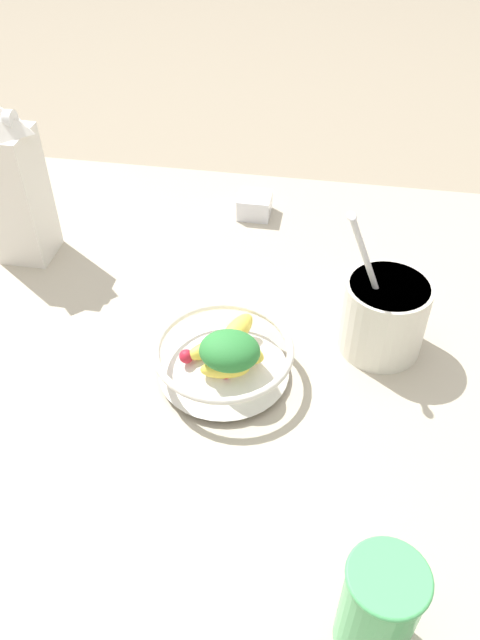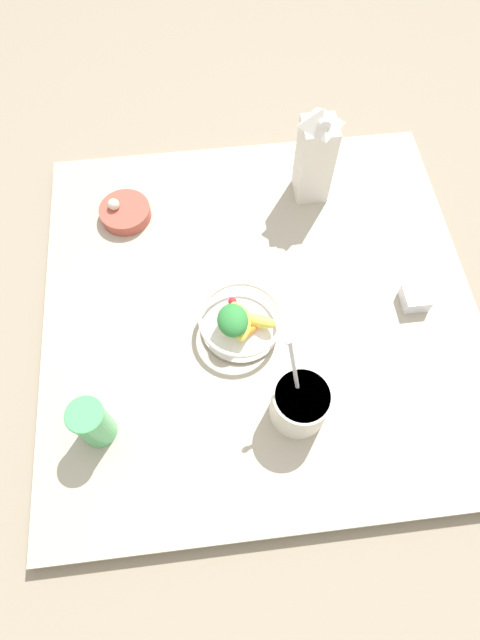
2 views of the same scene
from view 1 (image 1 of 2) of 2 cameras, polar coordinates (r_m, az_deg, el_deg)
name	(u,v)px [view 1 (image 1 of 2)]	position (r m, az deg, el deg)	size (l,w,h in m)	color
ground_plane	(193,360)	(0.93, -4.30, -3.70)	(6.00, 6.00, 0.00)	gray
countertop	(193,352)	(0.92, -4.36, -2.95)	(1.00, 1.00, 0.03)	#B2A893
fruit_bowl	(225,357)	(0.83, -1.39, -3.36)	(0.19, 0.19, 0.09)	silver
milk_carton	(14,184)	(1.06, -19.97, 11.64)	(0.08, 0.08, 0.26)	silver
yogurt_tub	(384,313)	(0.88, 13.05, 0.63)	(0.12, 0.13, 0.23)	silver
drinking_cup	(379,607)	(0.62, 12.57, -24.25)	(0.07, 0.07, 0.13)	#4CB266
spice_jar	(255,206)	(1.16, 1.36, 10.37)	(0.06, 0.06, 0.04)	silver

